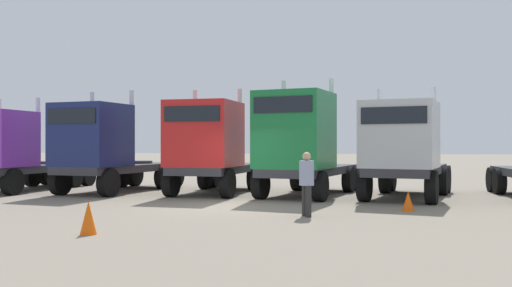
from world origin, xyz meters
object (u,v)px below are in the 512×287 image
(visitor_with_camera, at_px, (307,179))
(traffic_cone_mid, at_px, (88,218))
(semi_truck_green, at_px, (300,143))
(semi_truck_silver, at_px, (403,149))
(semi_truck_purple, at_px, (10,151))
(semi_truck_red, at_px, (210,146))
(traffic_cone_near, at_px, (408,201))
(semi_truck_navy, at_px, (103,148))

(visitor_with_camera, bearing_deg, traffic_cone_mid, 15.43)
(semi_truck_green, height_order, semi_truck_silver, semi_truck_green)
(semi_truck_silver, xyz_separation_m, visitor_with_camera, (-2.63, -5.35, -0.80))
(semi_truck_purple, distance_m, visitor_with_camera, 13.82)
(semi_truck_purple, bearing_deg, semi_truck_red, 96.72)
(visitor_with_camera, xyz_separation_m, traffic_cone_near, (2.70, 1.88, -0.72))
(semi_truck_silver, relative_size, visitor_with_camera, 3.65)
(semi_truck_navy, height_order, visitor_with_camera, semi_truck_navy)
(semi_truck_purple, xyz_separation_m, semi_truck_navy, (4.03, 0.32, 0.13))
(semi_truck_navy, distance_m, traffic_cone_mid, 10.47)
(semi_truck_red, distance_m, semi_truck_silver, 7.24)
(semi_truck_green, relative_size, traffic_cone_near, 11.45)
(semi_truck_red, xyz_separation_m, semi_truck_green, (3.58, -0.23, 0.09))
(semi_truck_red, xyz_separation_m, visitor_with_camera, (4.60, -5.57, -0.89))
(semi_truck_red, relative_size, traffic_cone_near, 10.38)
(semi_truck_green, distance_m, semi_truck_silver, 3.65)
(semi_truck_green, xyz_separation_m, traffic_cone_near, (3.71, -3.46, -1.70))
(semi_truck_navy, relative_size, traffic_cone_near, 11.35)
(semi_truck_navy, xyz_separation_m, visitor_with_camera, (8.90, -5.15, -0.81))
(traffic_cone_near, bearing_deg, traffic_cone_mid, -139.00)
(semi_truck_red, distance_m, traffic_cone_near, 8.33)
(semi_truck_red, bearing_deg, semi_truck_navy, -83.01)
(semi_truck_red, xyz_separation_m, semi_truck_silver, (7.23, -0.22, -0.09))
(semi_truck_green, relative_size, visitor_with_camera, 3.84)
(visitor_with_camera, height_order, traffic_cone_mid, visitor_with_camera)
(semi_truck_red, relative_size, traffic_cone_mid, 8.27)
(semi_truck_navy, xyz_separation_m, traffic_cone_near, (11.60, -3.27, -1.53))
(semi_truck_navy, distance_m, semi_truck_green, 7.89)
(visitor_with_camera, xyz_separation_m, traffic_cone_mid, (-4.14, -4.07, -0.64))
(visitor_with_camera, bearing_deg, semi_truck_green, -108.30)
(semi_truck_navy, relative_size, semi_truck_red, 1.09)
(semi_truck_purple, bearing_deg, traffic_cone_mid, 46.33)
(semi_truck_green, height_order, visitor_with_camera, semi_truck_green)
(traffic_cone_mid, bearing_deg, semi_truck_navy, 117.33)
(semi_truck_purple, height_order, semi_truck_navy, semi_truck_navy)
(traffic_cone_mid, bearing_deg, traffic_cone_near, 41.00)
(semi_truck_silver, distance_m, visitor_with_camera, 6.01)
(semi_truck_green, xyz_separation_m, traffic_cone_mid, (-3.13, -9.41, -1.62))
(semi_truck_purple, height_order, semi_truck_green, semi_truck_green)
(semi_truck_red, bearing_deg, semi_truck_purple, -83.50)
(semi_truck_red, height_order, semi_truck_green, semi_truck_green)
(semi_truck_red, height_order, semi_truck_silver, semi_truck_red)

